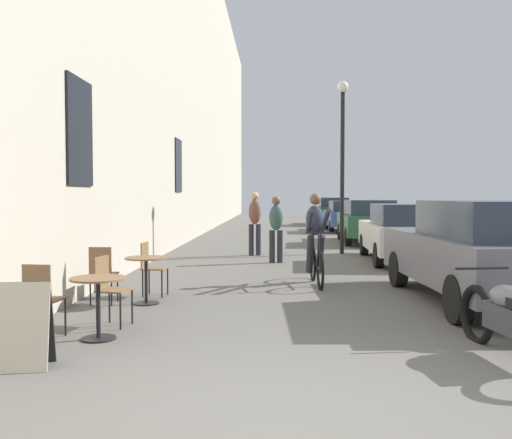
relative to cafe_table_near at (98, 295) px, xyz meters
The scene contains 18 objects.
ground_plane 3.26m from the cafe_table_near, 48.67° to the right, with size 88.00×88.00×0.00m, color #5B5954.
building_facade_left 13.28m from the cafe_table_near, 96.52° to the left, with size 0.54×68.00×13.77m.
cafe_table_near is the anchor object (origin of this frame).
cafe_chair_near_toward_street 0.67m from the cafe_table_near, 96.37° to the left, with size 0.45×0.45×0.89m.
cafe_chair_near_toward_wall 0.64m from the cafe_table_near, behind, with size 0.42×0.42×0.89m.
cafe_table_mid 2.10m from the cafe_table_near, 88.24° to the left, with size 0.64×0.64×0.72m.
cafe_chair_mid_toward_street 2.11m from the cafe_table_near, 106.20° to the left, with size 0.38×0.38×0.89m.
cafe_chair_mid_toward_wall 2.76m from the cafe_table_near, 90.23° to the left, with size 0.42×0.42×0.89m.
sandwich_board_sign 1.15m from the cafe_table_near, 110.38° to the right, with size 0.60×0.45×0.84m.
cyclist_on_bicycle 5.04m from the cafe_table_near, 55.94° to the left, with size 0.52×1.76×1.74m.
pedestrian_near 7.67m from the cafe_table_near, 74.27° to the left, with size 0.37×0.29×1.65m.
pedestrian_mid 9.16m from the cafe_table_near, 80.63° to the left, with size 0.36×0.27×1.77m.
street_lamp 10.65m from the cafe_table_near, 67.44° to the left, with size 0.32×0.32×4.90m.
parked_car_nearest 5.69m from the cafe_table_near, 23.66° to the left, with size 2.03×4.53×1.59m.
parked_car_second 9.31m from the cafe_table_near, 55.61° to the left, with size 1.86×4.16×1.46m.
parked_car_third 14.25m from the cafe_table_near, 68.15° to the left, with size 1.90×4.30×1.51m.
parked_car_fourth 20.20m from the cafe_table_near, 74.72° to the left, with size 1.71×4.01×1.42m.
parked_car_fifth 25.84m from the cafe_table_near, 78.06° to the left, with size 1.91×4.39×1.55m.
Camera 1 is at (-0.09, -3.84, 1.66)m, focal length 38.73 mm.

